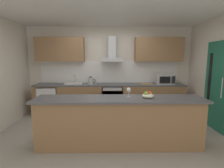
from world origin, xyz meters
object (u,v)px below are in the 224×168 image
object	(u,v)px
kettle	(91,81)
chopping_board	(146,84)
microwave	(165,79)
range_hood	(112,54)
fruit_bowl	(148,95)
oven	(112,99)
sink	(74,83)
refrigerator	(50,100)
wine_glass	(129,90)

from	to	relation	value
kettle	chopping_board	world-z (taller)	kettle
microwave	kettle	distance (m)	2.18
range_hood	fruit_bowl	distance (m)	2.30
microwave	chopping_board	distance (m)	0.56
fruit_bowl	kettle	bearing A→B (deg)	123.61
oven	kettle	bearing A→B (deg)	-176.93
sink	refrigerator	bearing A→B (deg)	-178.94
chopping_board	oven	bearing A→B (deg)	178.65
oven	microwave	xyz separation A→B (m)	(1.55, -0.03, 0.59)
sink	fruit_bowl	distance (m)	2.61
wine_glass	chopping_board	world-z (taller)	wine_glass
oven	chopping_board	size ratio (longest dim) A/B	2.35
range_hood	wine_glass	world-z (taller)	range_hood
sink	fruit_bowl	size ratio (longest dim) A/B	2.27
microwave	refrigerator	bearing A→B (deg)	179.58
fruit_bowl	microwave	bearing A→B (deg)	64.22
refrigerator	sink	distance (m)	0.90
microwave	wine_glass	size ratio (longest dim) A/B	2.81
microwave	fruit_bowl	distance (m)	2.11
sink	kettle	bearing A→B (deg)	-5.27
refrigerator	sink	world-z (taller)	sink
refrigerator	chopping_board	world-z (taller)	chopping_board
chopping_board	refrigerator	bearing A→B (deg)	179.58
oven	refrigerator	size ratio (longest dim) A/B	0.94
oven	fruit_bowl	bearing A→B (deg)	-71.88
refrigerator	oven	bearing A→B (deg)	0.08
oven	fruit_bowl	xyz separation A→B (m)	(0.63, -1.93, 0.53)
microwave	range_hood	xyz separation A→B (m)	(-1.55, 0.16, 0.74)
microwave	sink	xyz separation A→B (m)	(-2.67, 0.04, -0.12)
sink	range_hood	xyz separation A→B (m)	(1.11, 0.12, 0.86)
oven	range_hood	distance (m)	1.33
microwave	chopping_board	world-z (taller)	microwave
wine_glass	range_hood	bearing A→B (deg)	98.21
chopping_board	sink	bearing A→B (deg)	179.06
sink	chopping_board	bearing A→B (deg)	-0.94
chopping_board	wine_glass	bearing A→B (deg)	-111.79
kettle	wine_glass	world-z (taller)	kettle
microwave	wine_glass	distance (m)	2.21
refrigerator	chopping_board	size ratio (longest dim) A/B	2.50
wine_glass	fruit_bowl	xyz separation A→B (m)	(0.35, -0.10, -0.08)
oven	sink	distance (m)	1.21
oven	microwave	bearing A→B (deg)	-1.03
microwave	sink	size ratio (longest dim) A/B	1.00
wine_glass	kettle	bearing A→B (deg)	116.90
kettle	fruit_bowl	size ratio (longest dim) A/B	1.31
refrigerator	microwave	xyz separation A→B (m)	(3.41, -0.03, 0.62)
refrigerator	kettle	xyz separation A→B (m)	(1.23, -0.03, 0.58)
sink	wine_glass	size ratio (longest dim) A/B	2.81
sink	range_hood	distance (m)	1.41
wine_glass	fruit_bowl	world-z (taller)	wine_glass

